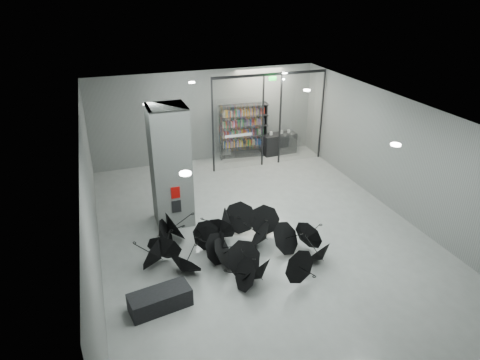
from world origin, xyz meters
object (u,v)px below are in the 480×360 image
object	(u,v)px
column	(170,166)
bookshelf	(243,131)
bench	(160,300)
shop_counter	(279,144)
umbrella_cluster	(230,247)

from	to	relation	value
column	bookshelf	world-z (taller)	column
bench	shop_counter	xyz separation A→B (m)	(7.02, 8.69, 0.23)
bench	umbrella_cluster	distance (m)	2.78
column	umbrella_cluster	size ratio (longest dim) A/B	0.70
column	shop_counter	distance (m)	7.58
bookshelf	shop_counter	bearing A→B (deg)	0.60
column	bench	world-z (taller)	column
umbrella_cluster	column	bearing A→B (deg)	113.99
bookshelf	umbrella_cluster	world-z (taller)	bookshelf
shop_counter	umbrella_cluster	xyz separation A→B (m)	(-4.70, -7.16, -0.17)
bench	shop_counter	world-z (taller)	shop_counter
shop_counter	column	bearing A→B (deg)	-146.16
column	umbrella_cluster	bearing A→B (deg)	-66.01
bench	bookshelf	size ratio (longest dim) A/B	0.63
column	bench	size ratio (longest dim) A/B	2.63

